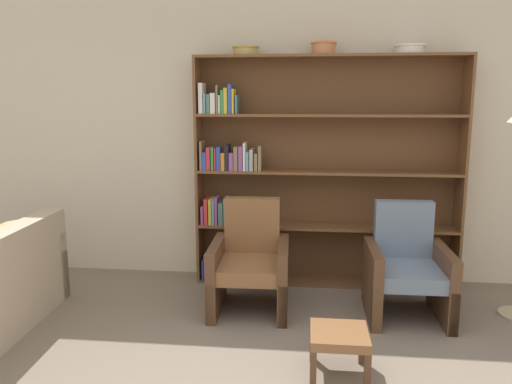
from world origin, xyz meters
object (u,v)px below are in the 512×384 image
Objects in this scene: bowl_terracotta at (324,47)px; bowl_slate at (410,49)px; armchair_cushioned at (406,269)px; armchair_leather at (250,264)px; bookshelf at (305,175)px; bowl_cream at (246,50)px; footstool at (339,339)px.

bowl_slate is at bearing 0.00° from bowl_terracotta.
bowl_slate is at bearing -95.03° from armchair_cushioned.
bowl_slate reaches higher than armchair_leather.
bowl_terracotta is 0.87× the size of bowl_slate.
bowl_terracotta is at bearing 180.00° from bowl_slate.
bookshelf reaches higher than armchair_leather.
bowl_cream is 2.38m from armchair_cushioned.
bowl_terracotta is 0.26× the size of armchair_leather.
armchair_leather reaches higher than footstool.
bowl_cream reaches higher than footstool.
armchair_leather is (-1.34, -0.65, -1.81)m from bowl_slate.
bookshelf is 10.35× the size of bowl_terracotta.
bowl_slate is at bearing -1.81° from bookshelf.
bowl_cream is 0.68× the size of footstool.
armchair_leather is 1.00× the size of armchair_cushioned.
armchair_leather is at bearing -131.93° from bowl_terracotta.
bowl_slate is at bearing -155.81° from armchair_leather.
bowl_cream is at bearing -177.11° from bookshelf.
bowl_terracotta is 0.75m from bowl_slate.
bowl_terracotta reaches higher than armchair_cushioned.
bowl_cream reaches higher than bowl_slate.
armchair_leather is 2.48× the size of footstool.
bookshelf is 1.05m from armchair_leather.
armchair_leather is 1.23m from footstool.
footstool is (0.24, -1.69, -0.81)m from bookshelf.
bowl_terracotta is 2.07m from armchair_cushioned.
bowl_slate reaches higher than footstool.
bowl_cream is 1.45m from bowl_slate.
bowl_terracotta is at bearing 93.53° from footstool.
bookshelf is 1.27m from armchair_cushioned.
armchair_cushioned is at bearing -25.01° from bowl_cream.
bookshelf reaches higher than armchair_cushioned.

